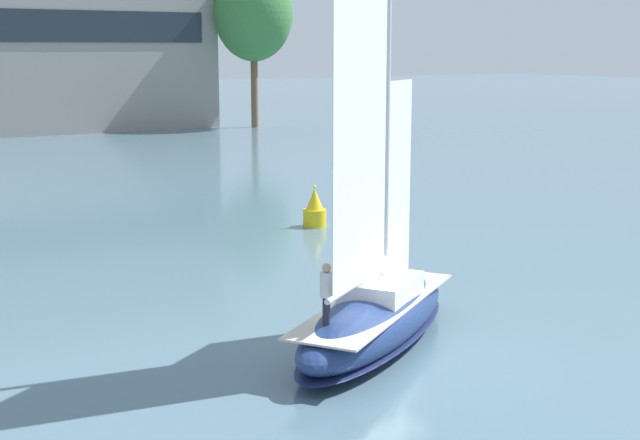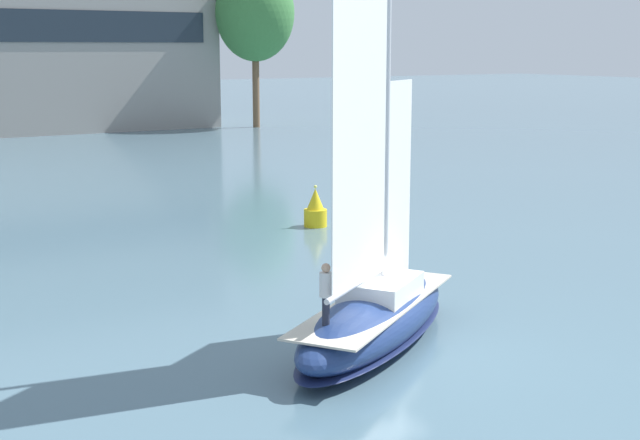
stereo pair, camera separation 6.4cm
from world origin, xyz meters
TOP-DOWN VIEW (x-y plane):
  - ground_plane at (0.00, 0.00)m, footprint 400.00×400.00m
  - waterfront_building at (8.21, 75.75)m, footprint 39.32×17.80m
  - tree_shore_center at (30.52, 65.48)m, footprint 8.35×8.35m
  - sailboat_main at (0.01, 0.01)m, footprint 9.07×7.20m
  - channel_buoy at (7.59, 15.71)m, footprint 1.11×1.11m

SIDE VIEW (x-z plane):
  - ground_plane at x=0.00m, z-range 0.00..0.00m
  - channel_buoy at x=7.59m, z-range -0.21..1.80m
  - sailboat_main at x=0.01m, z-range -5.30..7.32m
  - waterfront_building at x=8.21m, z-range 0.04..19.80m
  - tree_shore_center at x=30.52m, z-range 3.44..20.62m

